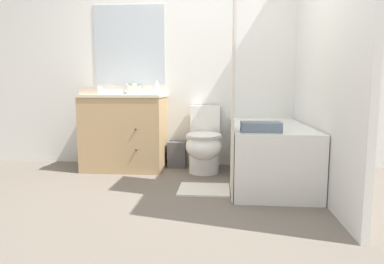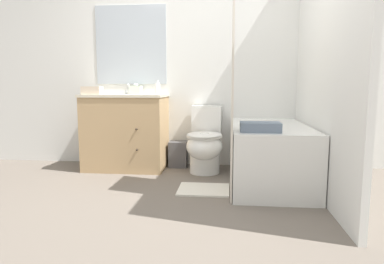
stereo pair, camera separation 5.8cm
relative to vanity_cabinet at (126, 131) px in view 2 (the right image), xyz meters
name	(u,v)px [view 2 (the right image)]	position (x,y,z in m)	size (l,w,h in m)	color
ground_plane	(172,210)	(0.75, -1.31, -0.44)	(14.00, 14.00, 0.00)	#6B6056
wall_back	(193,62)	(0.74, 0.31, 0.81)	(8.00, 0.06, 2.50)	silver
wall_right	(317,54)	(1.99, -0.51, 0.81)	(0.05, 2.59, 2.50)	silver
vanity_cabinet	(126,131)	(0.00, 0.00, 0.00)	(0.93, 0.60, 0.87)	tan
sink_faucet	(130,91)	(0.00, 0.21, 0.46)	(0.14, 0.12, 0.12)	silver
toilet	(205,144)	(0.92, -0.10, -0.12)	(0.39, 0.70, 0.73)	white
bathtub	(269,154)	(1.59, -0.43, -0.15)	(0.73, 1.43, 0.58)	white
shower_curtain	(232,90)	(1.21, -0.88, 0.48)	(0.02, 0.50, 1.85)	silver
wastebasket	(178,154)	(0.59, 0.13, -0.29)	(0.21, 0.18, 0.31)	#4C4C51
tissue_box	(136,90)	(0.08, 0.18, 0.47)	(0.13, 0.13, 0.12)	silver
soap_dispenser	(157,88)	(0.37, 0.03, 0.49)	(0.06, 0.06, 0.16)	white
hand_towel_folded	(92,91)	(-0.32, -0.18, 0.47)	(0.21, 0.14, 0.09)	beige
bath_towel_folded	(260,127)	(1.45, -0.94, 0.17)	(0.33, 0.21, 0.08)	slate
bath_mat	(204,190)	(0.96, -0.78, -0.44)	(0.47, 0.40, 0.02)	silver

